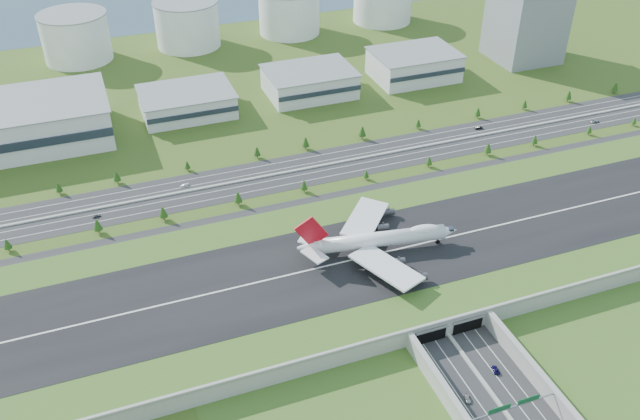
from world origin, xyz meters
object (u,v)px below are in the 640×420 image
object	(u,v)px
fuel_tank_a	(76,37)
car_7	(184,185)
car_6	(595,121)
car_0	(467,398)
car_4	(97,216)
car_2	(495,370)
boeing_747	(379,239)
car_5	(479,128)
office_tower	(526,23)

from	to	relation	value
fuel_tank_a	car_7	world-z (taller)	fuel_tank_a
fuel_tank_a	car_7	bearing A→B (deg)	-79.10
car_6	car_0	bearing A→B (deg)	126.84
car_4	car_2	bearing A→B (deg)	-151.15
boeing_747	car_7	world-z (taller)	boeing_747
car_2	car_7	size ratio (longest dim) A/B	1.02
car_4	car_6	distance (m)	309.96
car_5	car_6	size ratio (longest dim) A/B	0.88
car_2	car_4	distance (m)	209.98
office_tower	car_7	xyz separation A→B (m)	(-279.75, -93.99, -26.71)
fuel_tank_a	car_2	world-z (taller)	fuel_tank_a
office_tower	car_4	bearing A→B (deg)	-161.82
car_5	car_7	distance (m)	187.07
boeing_747	car_4	bearing A→B (deg)	153.71
boeing_747	office_tower	bearing A→B (deg)	51.94
car_6	car_7	distance (m)	262.50
office_tower	fuel_tank_a	size ratio (longest dim) A/B	1.10
office_tower	car_0	xyz separation A→B (m)	(-209.85, -276.69, -26.62)
fuel_tank_a	car_4	size ratio (longest dim) A/B	12.24
car_2	car_4	world-z (taller)	car_4
boeing_747	car_7	xyz separation A→B (m)	(-71.32, 98.64, -13.88)
car_5	office_tower	bearing A→B (deg)	141.64
fuel_tank_a	car_5	distance (m)	307.72
fuel_tank_a	car_6	size ratio (longest dim) A/B	9.02
car_2	car_6	distance (m)	235.92
fuel_tank_a	boeing_747	size ratio (longest dim) A/B	0.66
fuel_tank_a	car_4	world-z (taller)	fuel_tank_a
boeing_747	car_2	size ratio (longest dim) A/B	16.14
car_2	car_7	world-z (taller)	car_7
boeing_747	car_2	distance (m)	78.55
office_tower	fuel_tank_a	bearing A→B (deg)	160.23
car_0	car_2	world-z (taller)	car_0
office_tower	car_2	xyz separation A→B (m)	(-192.45, -268.27, -26.73)
fuel_tank_a	car_6	distance (m)	377.04
car_4	car_6	bearing A→B (deg)	-101.63
boeing_747	car_4	distance (m)	147.09
car_5	boeing_747	bearing A→B (deg)	-41.99
car_2	car_5	world-z (taller)	car_5
car_6	boeing_747	bearing A→B (deg)	109.34
fuel_tank_a	car_5	size ratio (longest dim) A/B	10.22
office_tower	car_5	distance (m)	133.11
car_2	car_7	distance (m)	194.92
car_6	car_5	bearing A→B (deg)	72.36
office_tower	car_4	xyz separation A→B (m)	(-327.68, -107.64, -26.68)
office_tower	fuel_tank_a	distance (m)	340.18
car_4	car_6	size ratio (longest dim) A/B	0.74
office_tower	car_7	size ratio (longest dim) A/B	11.87
car_7	car_5	bearing A→B (deg)	87.62
car_5	car_0	bearing A→B (deg)	-25.42
car_5	car_7	size ratio (longest dim) A/B	1.06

